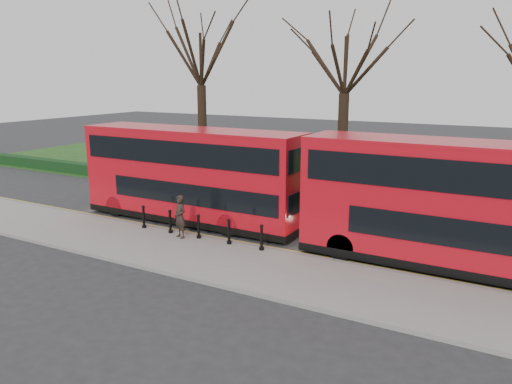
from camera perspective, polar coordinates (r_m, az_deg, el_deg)
The scene contains 13 objects.
ground at distance 22.53m, azimuth -4.04°, elevation -4.78°, with size 120.00×120.00×0.00m, color #28282B.
pavement at distance 20.21m, azimuth -8.74°, elevation -6.80°, with size 60.00×4.00×0.15m, color gray.
kerb at distance 21.72m, azimuth -5.49°, elevation -5.29°, with size 60.00×0.25×0.16m, color slate.
grass_verge at distance 35.61m, azimuth 9.33°, elevation 1.77°, with size 60.00×18.00×0.06m, color #1E4717.
hedge at distance 28.13m, azimuth 3.57°, elevation -0.31°, with size 60.00×0.90×0.80m, color black.
yellow_line_outer at distance 21.98m, azimuth -5.04°, elevation -5.25°, with size 60.00×0.10×0.01m, color yellow.
yellow_line_inner at distance 22.13m, azimuth -4.75°, elevation -5.11°, with size 60.00×0.10×0.01m, color yellow.
tree_left at distance 34.26m, azimuth -6.35°, elevation 15.45°, with size 7.37×7.37×11.51m.
tree_mid at distance 29.58m, azimuth 10.19°, elevation 14.74°, with size 6.93×6.93×10.82m.
bollard_row at distance 21.41m, azimuth -6.58°, elevation -3.97°, with size 6.27×0.15×1.00m.
bus_lead at distance 24.05m, azimuth -7.38°, elevation 1.86°, with size 11.29×2.59×4.49m.
bus_rear at distance 19.20m, azimuth 22.78°, elevation -1.65°, with size 11.72×2.69×4.67m.
pedestrian at distance 21.45m, azimuth -8.67°, elevation -2.81°, with size 0.68×0.44×1.86m, color #2C201B.
Camera 1 is at (11.86, -17.88, 6.88)m, focal length 35.00 mm.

